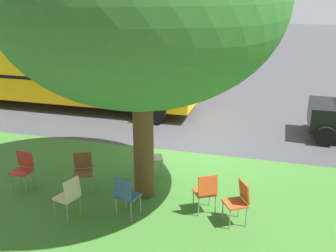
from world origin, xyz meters
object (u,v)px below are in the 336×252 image
at_px(chair_0, 69,195).
at_px(chair_5, 83,169).
at_px(chair_4, 23,167).
at_px(school_bus, 61,60).
at_px(chair_6, 126,194).
at_px(chair_3, 239,199).
at_px(chair_2, 206,190).
at_px(chair_1, 151,155).

xyz_separation_m(chair_0, chair_5, (0.28, -1.17, 0.00)).
xyz_separation_m(chair_4, school_bus, (2.52, -6.37, 1.24)).
bearing_deg(chair_6, chair_5, -31.72).
bearing_deg(chair_3, chair_5, -7.34).
relative_size(chair_0, chair_2, 1.00).
xyz_separation_m(chair_0, chair_2, (-2.59, -0.90, 0.00)).
relative_size(chair_4, school_bus, 0.08).
height_order(chair_4, school_bus, school_bus).
bearing_deg(chair_1, school_bus, -43.80).
height_order(chair_0, chair_2, same).
height_order(chair_3, chair_5, same).
bearing_deg(chair_3, chair_4, -1.87).
distance_m(chair_3, chair_4, 4.91).
bearing_deg(chair_6, chair_0, 17.06).
relative_size(chair_3, school_bus, 0.08).
distance_m(chair_5, school_bus, 7.31).
xyz_separation_m(chair_0, chair_6, (-1.08, -0.33, 0.00)).
relative_size(chair_2, chair_5, 1.00).
relative_size(chair_2, chair_6, 1.00).
height_order(chair_2, chair_6, same).
bearing_deg(chair_1, chair_0, 67.06).
bearing_deg(school_bus, chair_5, 122.57).
height_order(chair_3, school_bus, school_bus).
xyz_separation_m(chair_0, chair_4, (1.63, -0.87, 0.00)).
xyz_separation_m(chair_5, chair_6, (-1.35, 0.84, 0.00)).
bearing_deg(school_bus, chair_2, 136.80).
bearing_deg(chair_5, chair_3, 172.66).
bearing_deg(chair_3, chair_2, -15.88).
bearing_deg(chair_0, chair_5, -76.71).
bearing_deg(chair_6, chair_1, -87.18).
distance_m(chair_1, chair_3, 2.80).
height_order(chair_2, chair_3, same).
relative_size(chair_2, chair_3, 1.00).
relative_size(chair_3, chair_6, 1.00).
bearing_deg(chair_5, chair_6, 148.28).
relative_size(chair_0, chair_4, 1.00).
relative_size(chair_0, chair_5, 1.00).
distance_m(chair_2, school_bus, 9.34).
bearing_deg(chair_2, chair_3, 164.12).
distance_m(chair_1, chair_2, 2.14).
bearing_deg(chair_1, chair_4, 28.93).
relative_size(chair_5, chair_6, 1.00).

